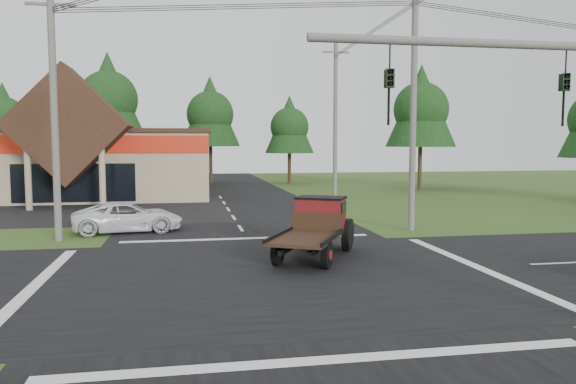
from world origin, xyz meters
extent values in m
plane|color=#394F1C|center=(0.00, 0.00, 0.00)|extent=(120.00, 120.00, 0.00)
cube|color=black|center=(0.00, 0.00, 0.01)|extent=(12.00, 120.00, 0.02)
cube|color=black|center=(0.00, 0.00, 0.01)|extent=(120.00, 12.00, 0.02)
cube|color=tan|center=(-16.00, 30.00, 2.50)|extent=(30.00, 15.00, 5.00)
cube|color=#341D15|center=(-16.00, 30.00, 5.05)|extent=(30.40, 15.40, 0.30)
cube|color=#341D15|center=(-10.00, 21.50, 5.30)|extent=(7.78, 4.00, 7.78)
cylinder|color=tan|center=(-12.20, 19.80, 2.00)|extent=(0.40, 0.40, 4.00)
cylinder|color=tan|center=(-7.80, 19.80, 2.00)|extent=(0.40, 0.40, 4.00)
cube|color=black|center=(-10.00, 22.48, 1.50)|extent=(8.00, 0.08, 2.60)
cylinder|color=#595651|center=(3.50, -7.50, 6.00)|extent=(8.00, 0.16, 0.16)
imported|color=black|center=(4.50, -7.50, 5.00)|extent=(0.16, 0.20, 1.00)
imported|color=black|center=(1.00, -7.50, 5.00)|extent=(0.16, 0.20, 1.00)
cylinder|color=#595651|center=(-8.00, 8.00, 5.25)|extent=(0.30, 0.30, 10.50)
cube|color=#595651|center=(-8.00, 8.00, 9.90)|extent=(2.00, 0.12, 0.12)
cylinder|color=#595651|center=(8.00, 8.00, 5.75)|extent=(0.30, 0.30, 11.50)
cylinder|color=#595651|center=(8.00, 22.00, 5.60)|extent=(0.30, 0.30, 11.20)
cube|color=#595651|center=(8.00, 22.00, 10.60)|extent=(2.00, 0.12, 0.12)
cylinder|color=#332316|center=(-20.00, 42.00, 1.75)|extent=(0.36, 0.36, 3.50)
cone|color=black|center=(-20.00, 42.00, 6.80)|extent=(5.60, 5.60, 6.60)
sphere|color=black|center=(-20.00, 42.00, 6.50)|extent=(4.40, 4.40, 4.40)
cylinder|color=#332316|center=(-10.00, 41.00, 2.27)|extent=(0.36, 0.36, 4.55)
cone|color=black|center=(-10.00, 41.00, 8.84)|extent=(7.28, 7.28, 8.58)
sphere|color=black|center=(-10.00, 41.00, 8.45)|extent=(5.72, 5.72, 5.72)
cylinder|color=#332316|center=(0.00, 42.00, 1.92)|extent=(0.36, 0.36, 3.85)
cone|color=black|center=(0.00, 42.00, 7.48)|extent=(6.16, 6.16, 7.26)
sphere|color=black|center=(0.00, 42.00, 7.15)|extent=(4.84, 4.84, 4.84)
cylinder|color=#332316|center=(8.00, 40.00, 1.57)|extent=(0.36, 0.36, 3.15)
cone|color=black|center=(8.00, 40.00, 6.12)|extent=(5.04, 5.04, 5.94)
sphere|color=black|center=(8.00, 40.00, 5.85)|extent=(3.96, 3.96, 3.96)
cylinder|color=#332316|center=(18.00, 30.00, 1.92)|extent=(0.36, 0.36, 3.85)
cone|color=black|center=(18.00, 30.00, 7.48)|extent=(6.16, 6.16, 7.26)
sphere|color=black|center=(18.00, 30.00, 7.15)|extent=(4.84, 4.84, 4.84)
imported|color=white|center=(-5.31, 9.98, 0.70)|extent=(5.29, 2.98, 1.40)
camera|label=1|loc=(-2.60, -17.14, 4.18)|focal=35.00mm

